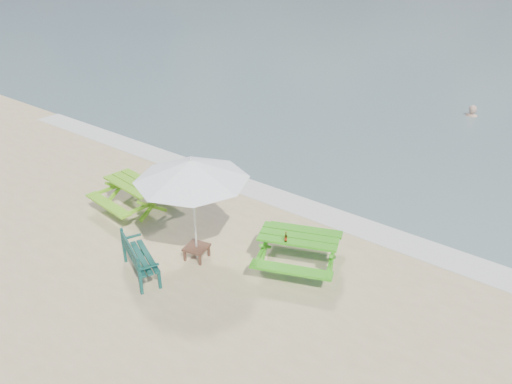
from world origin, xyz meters
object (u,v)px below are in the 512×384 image
Objects in this scene: side_table at (197,252)px; patio_umbrella at (191,170)px; park_bench at (142,264)px; beer_bottle at (286,238)px; picnic_table_left at (135,197)px; picnic_table_right at (298,252)px; swimmer at (469,126)px.

side_table is 0.20× the size of patio_umbrella.
park_bench is 5.99× the size of beer_bottle.
beer_bottle is at bearing 21.75° from side_table.
picnic_table_left is at bearing -178.64° from beer_bottle.
picnic_table_right reaches higher than swimmer.
park_bench is 14.90m from swimmer.
park_bench is 0.79× the size of swimmer.
beer_bottle is (4.58, 0.11, 0.48)m from picnic_table_left.
side_table is 0.33× the size of swimmer.
beer_bottle is 12.91m from swimmer.
swimmer is at bearing 80.98° from park_bench.
beer_bottle is 0.13× the size of swimmer.
picnic_table_right is at bearing 5.85° from picnic_table_left.
side_table is (2.74, -0.62, -0.22)m from picnic_table_left.
side_table is at bearing -158.25° from beer_bottle.
patio_umbrella reaches higher than picnic_table_left.
swimmer is (1.83, 13.58, -2.57)m from patio_umbrella.
patio_umbrella is at bearing -97.69° from swimmer.
park_bench is 2.26m from patio_umbrella.
picnic_table_left is at bearing 142.02° from park_bench.
beer_bottle is at bearing -89.97° from swimmer.
side_table is at bearing -97.69° from swimmer.
patio_umbrella is (0.00, 0.00, 1.98)m from side_table.
swimmer is (-0.09, 12.47, -0.81)m from picnic_table_right.
picnic_table_left is at bearing 167.17° from side_table.
park_bench is at bearing -137.42° from picnic_table_right.
side_table is at bearing 66.04° from park_bench.
beer_bottle reaches higher than picnic_table_left.
side_table is 1.98m from patio_umbrella.
picnic_table_left is 0.71× the size of patio_umbrella.
picnic_table_left is 4.61m from beer_bottle.
swimmer is at bearing 82.31° from side_table.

